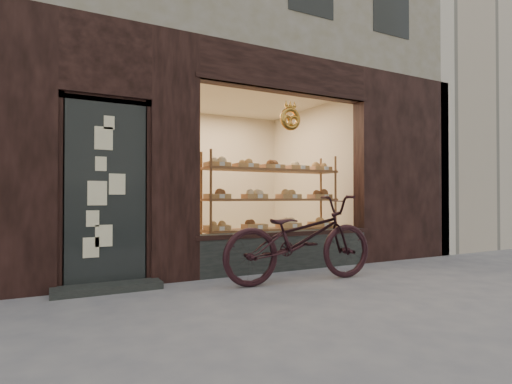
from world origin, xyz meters
TOP-DOWN VIEW (x-y plane):
  - ground at (0.00, 0.00)m, footprint 90.00×90.00m
  - neighbor_right at (9.60, 5.50)m, footprint 12.00×7.00m
  - display_shelf at (0.45, 2.55)m, footprint 2.20×0.45m
  - bicycle at (0.16, 1.34)m, footprint 2.06×0.82m

SIDE VIEW (x-z plane):
  - ground at x=0.00m, z-range 0.00..0.00m
  - bicycle at x=0.16m, z-range 0.00..1.06m
  - display_shelf at x=0.45m, z-range 0.03..1.73m
  - neighbor_right at x=9.60m, z-range 0.00..9.00m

